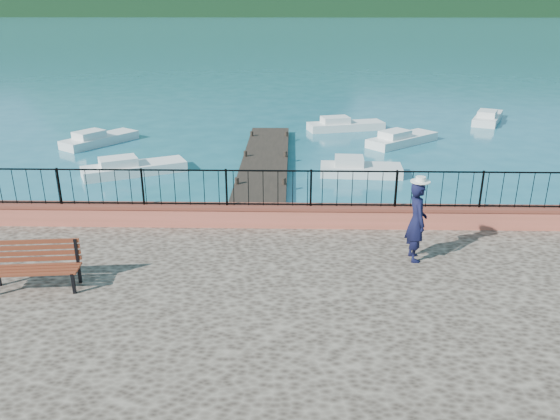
{
  "coord_description": "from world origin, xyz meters",
  "views": [
    {
      "loc": [
        -0.79,
        -9.74,
        6.78
      ],
      "look_at": [
        -1.06,
        2.0,
        2.3
      ],
      "focal_mm": 35.0,
      "sensor_mm": 36.0,
      "label": 1
    }
  ],
  "objects_px": {
    "boat_1": "(361,166)",
    "boat_3": "(100,136)",
    "boat_0": "(134,165)",
    "boat_2": "(403,136)",
    "park_bench": "(35,275)",
    "boat_5": "(488,115)",
    "boat_4": "(346,123)",
    "person": "(417,221)"
  },
  "relations": [
    {
      "from": "boat_0",
      "to": "person",
      "type": "bearing_deg",
      "value": -74.19
    },
    {
      "from": "boat_3",
      "to": "boat_0",
      "type": "bearing_deg",
      "value": -112.71
    },
    {
      "from": "boat_3",
      "to": "person",
      "type": "bearing_deg",
      "value": -105.44
    },
    {
      "from": "boat_1",
      "to": "boat_0",
      "type": "bearing_deg",
      "value": -176.25
    },
    {
      "from": "boat_0",
      "to": "boat_2",
      "type": "xyz_separation_m",
      "value": [
        12.28,
        5.48,
        0.0
      ]
    },
    {
      "from": "person",
      "to": "boat_4",
      "type": "distance_m",
      "value": 19.28
    },
    {
      "from": "boat_3",
      "to": "boat_2",
      "type": "bearing_deg",
      "value": -53.23
    },
    {
      "from": "boat_0",
      "to": "boat_1",
      "type": "xyz_separation_m",
      "value": [
        9.53,
        0.02,
        0.0
      ]
    },
    {
      "from": "boat_2",
      "to": "boat_4",
      "type": "height_order",
      "value": "same"
    },
    {
      "from": "boat_1",
      "to": "boat_3",
      "type": "xyz_separation_m",
      "value": [
        -12.71,
        5.11,
        0.0
      ]
    },
    {
      "from": "boat_0",
      "to": "boat_5",
      "type": "xyz_separation_m",
      "value": [
        18.51,
        11.22,
        0.0
      ]
    },
    {
      "from": "boat_2",
      "to": "boat_3",
      "type": "height_order",
      "value": "same"
    },
    {
      "from": "person",
      "to": "boat_5",
      "type": "relative_size",
      "value": 0.45
    },
    {
      "from": "boat_2",
      "to": "boat_5",
      "type": "distance_m",
      "value": 8.47
    },
    {
      "from": "person",
      "to": "boat_0",
      "type": "distance_m",
      "value": 14.22
    },
    {
      "from": "boat_2",
      "to": "boat_3",
      "type": "bearing_deg",
      "value": 141.18
    },
    {
      "from": "park_bench",
      "to": "boat_1",
      "type": "relative_size",
      "value": 0.56
    },
    {
      "from": "person",
      "to": "boat_3",
      "type": "bearing_deg",
      "value": 35.19
    },
    {
      "from": "park_bench",
      "to": "boat_3",
      "type": "height_order",
      "value": "park_bench"
    },
    {
      "from": "park_bench",
      "to": "person",
      "type": "xyz_separation_m",
      "value": [
        8.12,
        1.59,
        0.64
      ]
    },
    {
      "from": "boat_2",
      "to": "boat_4",
      "type": "distance_m",
      "value": 4.17
    },
    {
      "from": "boat_3",
      "to": "boat_4",
      "type": "relative_size",
      "value": 0.92
    },
    {
      "from": "boat_4",
      "to": "boat_2",
      "type": "bearing_deg",
      "value": -66.44
    },
    {
      "from": "park_bench",
      "to": "boat_4",
      "type": "relative_size",
      "value": 0.44
    },
    {
      "from": "boat_0",
      "to": "boat_2",
      "type": "distance_m",
      "value": 13.45
    },
    {
      "from": "person",
      "to": "boat_2",
      "type": "distance_m",
      "value": 16.27
    },
    {
      "from": "boat_5",
      "to": "person",
      "type": "bearing_deg",
      "value": -177.49
    },
    {
      "from": "person",
      "to": "boat_1",
      "type": "bearing_deg",
      "value": -4.19
    },
    {
      "from": "park_bench",
      "to": "boat_1",
      "type": "bearing_deg",
      "value": 50.11
    },
    {
      "from": "boat_3",
      "to": "boat_5",
      "type": "bearing_deg",
      "value": -38.86
    },
    {
      "from": "boat_4",
      "to": "boat_5",
      "type": "bearing_deg",
      "value": 0.75
    },
    {
      "from": "boat_1",
      "to": "boat_3",
      "type": "distance_m",
      "value": 13.7
    },
    {
      "from": "boat_2",
      "to": "boat_3",
      "type": "distance_m",
      "value": 15.46
    },
    {
      "from": "boat_1",
      "to": "boat_3",
      "type": "bearing_deg",
      "value": 161.76
    },
    {
      "from": "boat_3",
      "to": "boat_5",
      "type": "xyz_separation_m",
      "value": [
        21.69,
        6.09,
        0.0
      ]
    },
    {
      "from": "park_bench",
      "to": "boat_0",
      "type": "xyz_separation_m",
      "value": [
        -1.37,
        12.04,
        -1.1
      ]
    },
    {
      "from": "boat_2",
      "to": "boat_4",
      "type": "bearing_deg",
      "value": 88.33
    },
    {
      "from": "park_bench",
      "to": "boat_4",
      "type": "xyz_separation_m",
      "value": [
        8.32,
        20.78,
        -1.1
      ]
    },
    {
      "from": "person",
      "to": "boat_0",
      "type": "xyz_separation_m",
      "value": [
        -9.48,
        10.45,
        -1.74
      ]
    },
    {
      "from": "boat_3",
      "to": "boat_4",
      "type": "height_order",
      "value": "same"
    },
    {
      "from": "boat_0",
      "to": "boat_2",
      "type": "height_order",
      "value": "same"
    },
    {
      "from": "park_bench",
      "to": "boat_0",
      "type": "distance_m",
      "value": 12.17
    }
  ]
}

